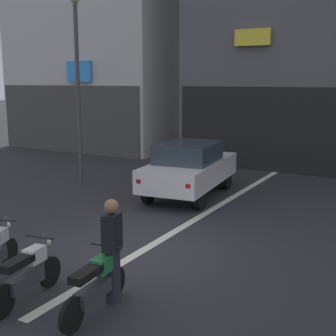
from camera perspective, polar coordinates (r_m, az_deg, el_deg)
ground_plane at (r=9.39m, az=-3.98°, el=-10.69°), size 120.00×120.00×0.00m
lane_centre_line at (r=14.53m, az=9.20°, el=-2.96°), size 0.20×18.00×0.01m
car_white_crossing_near at (r=13.69m, az=2.72°, el=0.09°), size 2.21×4.27×1.64m
street_lamp at (r=15.63m, az=-11.25°, el=12.11°), size 0.36×0.36×6.23m
motorcycle_white_row_left_mid at (r=7.70m, az=-17.13°, el=-12.48°), size 0.55×1.67×0.98m
motorcycle_green_row_centre at (r=7.09m, az=-9.05°, el=-14.20°), size 0.55×1.67×0.98m
person_by_motorcycles at (r=7.26m, az=-6.95°, el=-10.13°), size 0.31×0.41×1.67m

